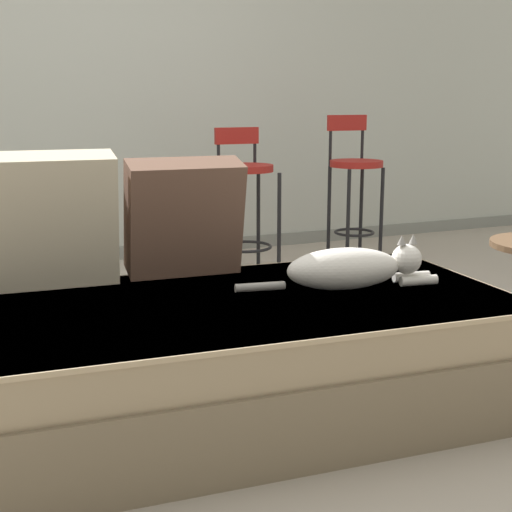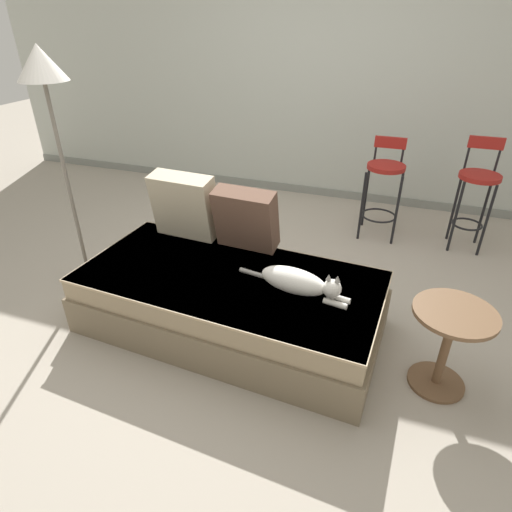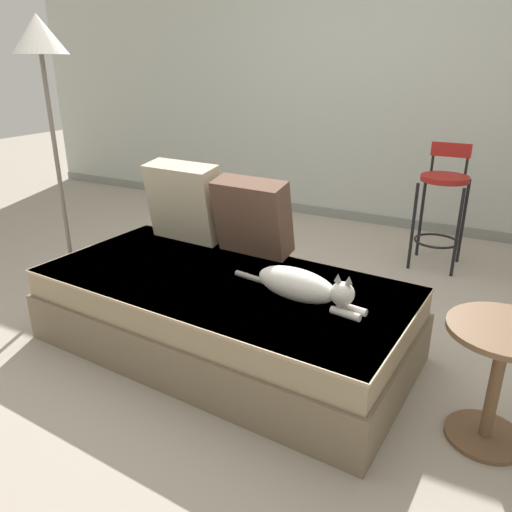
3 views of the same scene
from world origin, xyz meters
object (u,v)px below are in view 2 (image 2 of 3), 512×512
object	(u,v)px
couch	(230,301)
throw_pillow_corner	(185,206)
bar_stool_by_doorway	(477,187)
side_table	(448,338)
throw_pillow_middle	(246,219)
floor_lamp	(46,89)
cat	(298,282)
bar_stool_near_window	(384,181)

from	to	relation	value
couch	throw_pillow_corner	distance (m)	0.80
bar_stool_by_doorway	side_table	distance (m)	1.91
throw_pillow_corner	side_table	bearing A→B (deg)	-15.24
throw_pillow_middle	floor_lamp	bearing A→B (deg)	-171.32
throw_pillow_corner	cat	size ratio (longest dim) A/B	0.66
cat	bar_stool_by_doorway	distance (m)	2.14
cat	bar_stool_near_window	bearing A→B (deg)	79.46
throw_pillow_corner	throw_pillow_middle	xyz separation A→B (m)	(0.49, -0.03, -0.02)
couch	side_table	world-z (taller)	side_table
cat	floor_lamp	distance (m)	2.05
side_table	couch	bearing A→B (deg)	176.29
couch	bar_stool_near_window	distance (m)	1.99
bar_stool_by_doorway	side_table	world-z (taller)	bar_stool_by_doorway
throw_pillow_corner	bar_stool_by_doorway	distance (m)	2.51
couch	throw_pillow_corner	world-z (taller)	throw_pillow_corner
bar_stool_by_doorway	bar_stool_near_window	bearing A→B (deg)	-179.86
side_table	cat	bearing A→B (deg)	176.61
couch	side_table	bearing A→B (deg)	-3.71
floor_lamp	bar_stool_near_window	bearing A→B (deg)	36.95
couch	side_table	xyz separation A→B (m)	(1.33, -0.09, 0.13)
throw_pillow_corner	bar_stool_by_doorway	bearing A→B (deg)	33.28
couch	floor_lamp	xyz separation A→B (m)	(-1.33, 0.19, 1.25)
throw_pillow_middle	cat	bearing A→B (deg)	-40.65
couch	throw_pillow_middle	size ratio (longest dim) A/B	4.47
bar_stool_near_window	bar_stool_by_doorway	bearing A→B (deg)	0.14
throw_pillow_middle	floor_lamp	distance (m)	1.55
throw_pillow_corner	floor_lamp	xyz separation A→B (m)	(-0.81, -0.23, 0.80)
bar_stool_by_doorway	floor_lamp	size ratio (longest dim) A/B	0.57
couch	throw_pillow_corner	bearing A→B (deg)	141.06
couch	bar_stool_near_window	xyz separation A→B (m)	(0.80, 1.79, 0.32)
throw_pillow_corner	cat	world-z (taller)	throw_pillow_corner
bar_stool_by_doorway	couch	bearing A→B (deg)	-131.36
cat	side_table	world-z (taller)	cat
bar_stool_near_window	side_table	size ratio (longest dim) A/B	1.73
bar_stool_by_doorway	floor_lamp	bearing A→B (deg)	-151.07
floor_lamp	side_table	bearing A→B (deg)	-5.86
side_table	throw_pillow_corner	bearing A→B (deg)	164.76
throw_pillow_middle	bar_stool_by_doorway	world-z (taller)	bar_stool_by_doorway
side_table	floor_lamp	world-z (taller)	floor_lamp
throw_pillow_middle	bar_stool_near_window	world-z (taller)	bar_stool_near_window
couch	throw_pillow_corner	size ratio (longest dim) A/B	4.15
couch	bar_stool_by_doorway	world-z (taller)	bar_stool_by_doorway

